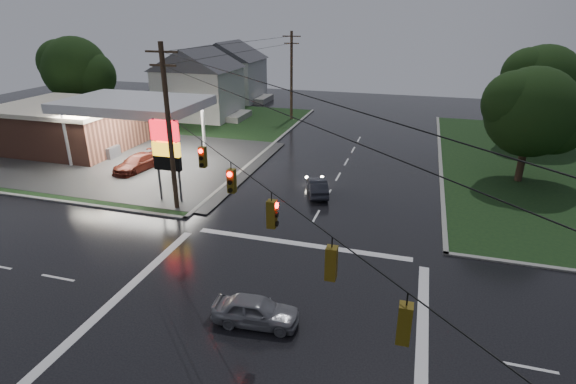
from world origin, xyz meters
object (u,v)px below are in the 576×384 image
(gas_station, at_px, (79,124))
(pylon_sign, at_px, (166,148))
(utility_pole_n, at_px, (291,75))
(car_north, at_px, (317,187))
(house_near, at_px, (199,82))
(car_pump, at_px, (137,163))
(tree_nw_behind, at_px, (76,70))
(utility_pole_nw, at_px, (169,127))
(car_crossing, at_px, (256,311))
(house_far, at_px, (230,70))
(tree_ne_near, at_px, (534,113))
(tree_ne_far, at_px, (544,83))

(gas_station, xyz_separation_m, pylon_sign, (15.18, -9.20, 1.46))
(utility_pole_n, distance_m, car_north, 25.28)
(house_near, relative_size, car_pump, 2.34)
(pylon_sign, height_order, car_pump, pylon_sign)
(pylon_sign, xyz_separation_m, tree_nw_behind, (-23.34, 19.49, 2.17))
(gas_station, bearing_deg, house_near, 73.83)
(utility_pole_nw, relative_size, car_crossing, 2.89)
(gas_station, bearing_deg, car_north, -11.22)
(utility_pole_nw, bearing_deg, pylon_sign, 135.00)
(house_far, xyz_separation_m, car_crossing, (21.94, -48.47, -3.76))
(utility_pole_n, xyz_separation_m, car_pump, (-7.20, -22.35, -4.78))
(utility_pole_nw, height_order, utility_pole_n, utility_pole_nw)
(gas_station, xyz_separation_m, tree_ne_near, (39.82, 2.29, 3.01))
(tree_ne_near, bearing_deg, car_crossing, -122.20)
(utility_pole_nw, relative_size, house_far, 1.00)
(utility_pole_nw, relative_size, utility_pole_n, 1.05)
(tree_ne_near, height_order, car_north, tree_ne_near)
(house_far, distance_m, tree_nw_behind, 21.65)
(tree_ne_far, xyz_separation_m, car_north, (-17.95, -19.23, -5.56))
(tree_ne_near, bearing_deg, tree_ne_far, 75.93)
(utility_pole_nw, relative_size, car_pump, 2.33)
(house_far, xyz_separation_m, car_north, (21.15, -33.23, -3.79))
(pylon_sign, relative_size, car_north, 1.61)
(tree_ne_far, xyz_separation_m, car_pump, (-33.85, -18.35, -5.49))
(pylon_sign, xyz_separation_m, house_far, (-11.45, 37.50, 0.39))
(house_near, height_order, tree_ne_near, tree_ne_near)
(car_pump, bearing_deg, tree_ne_far, 38.91)
(pylon_sign, relative_size, utility_pole_nw, 0.55)
(utility_pole_n, bearing_deg, gas_station, -131.47)
(utility_pole_n, relative_size, car_crossing, 2.76)
(house_near, bearing_deg, car_crossing, -60.13)
(house_near, relative_size, tree_ne_far, 1.13)
(utility_pole_n, distance_m, tree_ne_near, 28.55)
(utility_pole_n, xyz_separation_m, tree_ne_near, (23.64, -16.01, 0.09))
(house_far, height_order, tree_ne_far, tree_ne_far)
(house_far, height_order, tree_ne_near, tree_ne_near)
(gas_station, bearing_deg, car_pump, -24.31)
(house_far, bearing_deg, utility_pole_n, -38.77)
(house_near, relative_size, car_crossing, 2.90)
(house_near, height_order, car_north, house_near)
(car_crossing, bearing_deg, house_far, 19.83)
(pylon_sign, xyz_separation_m, tree_ne_far, (27.65, 23.49, 2.17))
(tree_ne_far, bearing_deg, car_north, -133.03)
(house_far, xyz_separation_m, tree_ne_far, (39.10, -14.01, 1.77))
(tree_ne_far, bearing_deg, pylon_sign, -139.65)
(tree_nw_behind, height_order, car_north, tree_nw_behind)
(utility_pole_nw, relative_size, tree_nw_behind, 1.10)
(house_near, distance_m, car_pump, 21.12)
(tree_ne_near, xyz_separation_m, car_crossing, (-14.15, -22.47, -4.91))
(house_near, height_order, car_pump, house_near)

